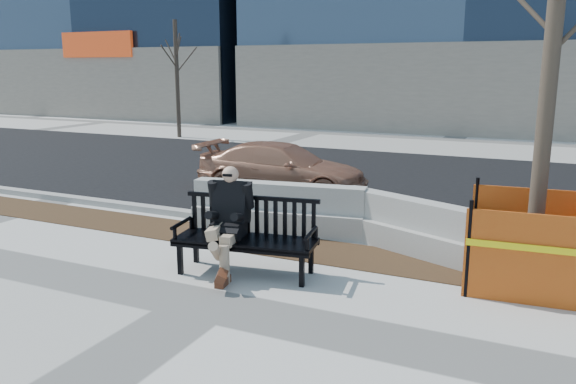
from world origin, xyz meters
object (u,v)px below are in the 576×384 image
object	(u,v)px
sedan	(282,193)
jersey_barrier_right	(418,252)
tree_fence	(530,283)
seated_man	(230,270)
jersey_barrier_left	(278,231)
bench	(246,273)

from	to	relation	value
sedan	jersey_barrier_right	distance (m)	5.05
tree_fence	sedan	world-z (taller)	tree_fence
seated_man	sedan	xyz separation A→B (m)	(-1.61, 5.16, 0.00)
seated_man	sedan	bearing A→B (deg)	97.82
sedan	jersey_barrier_left	size ratio (longest dim) A/B	1.29
tree_fence	jersey_barrier_left	distance (m)	4.41
bench	sedan	xyz separation A→B (m)	(-1.89, 5.17, 0.00)
seated_man	jersey_barrier_left	xyz separation A→B (m)	(-0.26, 2.18, 0.00)
bench	tree_fence	size ratio (longest dim) A/B	0.32
sedan	bench	bearing A→B (deg)	-163.17
seated_man	tree_fence	world-z (taller)	tree_fence
seated_man	jersey_barrier_left	distance (m)	2.19
sedan	seated_man	bearing A→B (deg)	-165.94
seated_man	bench	bearing A→B (deg)	-11.53
seated_man	jersey_barrier_right	bearing A→B (deg)	31.36
seated_man	tree_fence	size ratio (longest dim) A/B	0.24
bench	seated_man	xyz separation A→B (m)	(-0.28, 0.01, 0.00)
seated_man	jersey_barrier_left	bearing A→B (deg)	87.28
seated_man	sedan	distance (m)	5.41
sedan	jersey_barrier_right	size ratio (longest dim) A/B	1.35
jersey_barrier_right	tree_fence	bearing A→B (deg)	0.62
jersey_barrier_left	jersey_barrier_right	bearing A→B (deg)	-11.97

